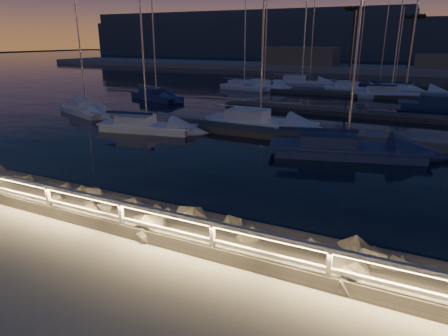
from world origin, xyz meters
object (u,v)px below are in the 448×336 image
at_px(sailboat_e, 156,96).
at_px(sailboat_n, 263,86).
at_px(sailboat_f, 258,121).
at_px(sailboat_a, 85,109).
at_px(sailboat_b, 145,125).
at_px(sailboat_c, 343,147).
at_px(guard_rail, 177,223).
at_px(sailboat_l, 403,91).
at_px(sailboat_i, 243,86).
at_px(sailboat_k, 389,94).
at_px(sailboat_m, 300,82).
at_px(sailboat_j, 352,88).

distance_m(sailboat_e, sailboat_n, 15.07).
xyz_separation_m(sailboat_f, sailboat_n, (-7.89, 21.46, -0.03)).
bearing_deg(sailboat_a, sailboat_f, 26.25).
bearing_deg(sailboat_b, sailboat_c, -10.75).
height_order(guard_rail, sailboat_l, sailboat_l).
height_order(sailboat_c, sailboat_i, sailboat_c).
bearing_deg(sailboat_e, sailboat_k, 48.91).
bearing_deg(sailboat_n, sailboat_m, 80.28).
bearing_deg(sailboat_j, guard_rail, -80.97).
bearing_deg(sailboat_f, sailboat_j, 85.82).
distance_m(sailboat_f, sailboat_n, 22.86).
bearing_deg(sailboat_j, sailboat_i, -156.43).
xyz_separation_m(sailboat_c, sailboat_m, (-11.64, 31.85, 0.04)).
xyz_separation_m(sailboat_b, sailboat_f, (6.49, 4.60, 0.04)).
bearing_deg(sailboat_e, sailboat_l, 52.18).
relative_size(sailboat_c, sailboat_i, 1.26).
height_order(sailboat_e, sailboat_i, sailboat_e).
bearing_deg(sailboat_e, sailboat_i, 87.35).
xyz_separation_m(sailboat_f, sailboat_m, (-4.80, 27.26, 0.03)).
distance_m(sailboat_k, sailboat_m, 13.52).
height_order(sailboat_k, sailboat_l, sailboat_l).
xyz_separation_m(sailboat_e, sailboat_i, (4.68, 11.95, -0.01)).
height_order(sailboat_c, sailboat_e, sailboat_c).
distance_m(sailboat_m, sailboat_n, 6.57).
bearing_deg(sailboat_k, sailboat_c, -109.68).
bearing_deg(guard_rail, sailboat_c, 82.11).
distance_m(sailboat_c, sailboat_n, 29.93).
height_order(sailboat_b, sailboat_j, sailboat_j).
bearing_deg(sailboat_b, sailboat_a, 148.87).
distance_m(sailboat_b, sailboat_j, 29.98).
xyz_separation_m(sailboat_a, sailboat_e, (0.46, 9.39, 0.00)).
relative_size(guard_rail, sailboat_k, 3.33).
height_order(sailboat_j, sailboat_l, sailboat_l).
distance_m(sailboat_b, sailboat_l, 31.43).
height_order(sailboat_c, sailboat_l, sailboat_l).
relative_size(guard_rail, sailboat_f, 3.25).
height_order(sailboat_j, sailboat_n, sailboat_n).
relative_size(sailboat_e, sailboat_j, 0.99).
distance_m(sailboat_c, sailboat_e, 24.94).
xyz_separation_m(guard_rail, sailboat_f, (-4.96, 18.15, -0.93)).
bearing_deg(sailboat_k, sailboat_i, 162.74).
distance_m(sailboat_j, sailboat_n, 10.73).
bearing_deg(sailboat_c, sailboat_a, 156.29).
bearing_deg(sailboat_n, sailboat_e, -98.48).
distance_m(guard_rail, sailboat_e, 32.73).
bearing_deg(sailboat_n, sailboat_j, 32.00).
distance_m(sailboat_j, sailboat_l, 5.78).
relative_size(sailboat_c, sailboat_j, 1.19).
height_order(sailboat_c, sailboat_j, sailboat_c).
relative_size(sailboat_b, sailboat_f, 0.85).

